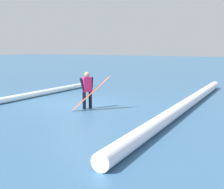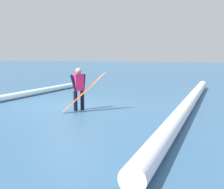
{
  "view_description": "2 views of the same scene",
  "coord_description": "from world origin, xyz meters",
  "views": [
    {
      "loc": [
        10.84,
        7.99,
        2.54
      ],
      "look_at": [
        0.31,
        1.94,
        0.64
      ],
      "focal_mm": 48.21,
      "sensor_mm": 36.0,
      "label": 1
    },
    {
      "loc": [
        9.57,
        6.17,
        1.99
      ],
      "look_at": [
        0.8,
        2.33,
        0.68
      ],
      "focal_mm": 45.78,
      "sensor_mm": 36.0,
      "label": 2
    }
  ],
  "objects": [
    {
      "name": "ground_plane",
      "position": [
        0.0,
        0.0,
        0.0
      ],
      "size": [
        151.46,
        151.46,
        0.0
      ],
      "primitive_type": "plane",
      "color": "#335C80"
    },
    {
      "name": "surfboard",
      "position": [
        0.85,
        1.28,
        0.71
      ],
      "size": [
        1.22,
        1.4,
        1.45
      ],
      "color": "#E55926",
      "rests_on": "ground_plane"
    },
    {
      "name": "surfer",
      "position": [
        0.65,
        0.95,
        0.87
      ],
      "size": [
        0.46,
        0.42,
        1.55
      ],
      "rotation": [
        0.0,
        0.0,
        5.74
      ],
      "color": "black",
      "rests_on": "ground_plane"
    },
    {
      "name": "wave_crest_midground",
      "position": [
        -1.34,
        4.58,
        0.22
      ],
      "size": [
        14.55,
        1.03,
        0.44
      ],
      "primitive_type": "cylinder",
      "rotation": [
        0.0,
        1.57,
        0.04
      ],
      "color": "white",
      "rests_on": "ground_plane"
    }
  ]
}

